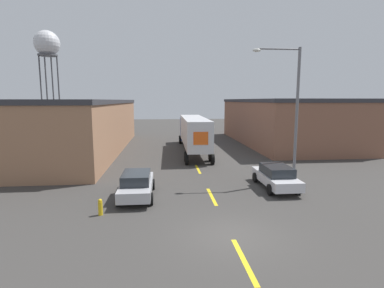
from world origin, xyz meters
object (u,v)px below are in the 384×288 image
semi_truck (193,131)px  parked_car_left_near (137,184)px  parked_car_right_near (276,176)px  water_tower (47,45)px  fire_hydrant (100,207)px  street_lamp (292,105)px

semi_truck → parked_car_left_near: semi_truck is taller
parked_car_right_near → water_tower: (-30.53, 46.67, 15.92)m
parked_car_right_near → parked_car_left_near: bearing=-173.5°
parked_car_right_near → fire_hydrant: parked_car_right_near is taller
parked_car_left_near → semi_truck: bearing=72.7°
parked_car_right_near → fire_hydrant: size_ratio=5.58×
water_tower → street_lamp: 56.56m
water_tower → fire_hydrant: water_tower is taller
semi_truck → parked_car_right_near: bearing=-74.1°
semi_truck → parked_car_right_near: size_ratio=3.40×
parked_car_left_near → parked_car_right_near: bearing=6.5°
water_tower → fire_hydrant: size_ratio=23.16×
parked_car_left_near → fire_hydrant: bearing=-120.2°
fire_hydrant → parked_car_right_near: bearing=19.6°
street_lamp → fire_hydrant: size_ratio=10.90×
semi_truck → water_tower: water_tower is taller
parked_car_right_near → parked_car_left_near: same height
parked_car_left_near → water_tower: water_tower is taller
parked_car_right_near → street_lamp: size_ratio=0.51×
parked_car_left_near → fire_hydrant: (-1.57, -2.70, -0.37)m
semi_truck → water_tower: (-26.52, 31.93, 14.36)m
semi_truck → street_lamp: street_lamp is taller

